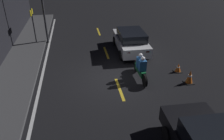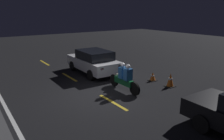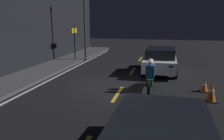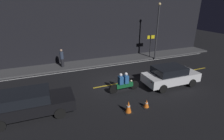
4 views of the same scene
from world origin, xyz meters
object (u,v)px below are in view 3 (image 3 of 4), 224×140
motorcycle (150,76)px  street_lamp (85,18)px  shop_sign (74,37)px  traffic_cone_mid (204,86)px  traffic_cone_near (211,92)px  sedan_white (160,60)px

motorcycle → street_lamp: size_ratio=0.39×
shop_sign → street_lamp: bearing=-81.0°
traffic_cone_mid → shop_sign: size_ratio=0.21×
motorcycle → traffic_cone_near: (-0.83, -2.34, -0.30)m
traffic_cone_near → street_lamp: street_lamp is taller
traffic_cone_near → traffic_cone_mid: (1.22, 0.05, -0.11)m
motorcycle → shop_sign: 8.69m
traffic_cone_near → street_lamp: bearing=47.0°
shop_sign → sedan_white: bearing=-111.2°
shop_sign → traffic_cone_mid: bearing=-124.5°
motorcycle → shop_sign: bearing=44.2°
motorcycle → traffic_cone_near: motorcycle is taller
traffic_cone_near → shop_sign: shop_sign is taller
traffic_cone_near → shop_sign: 11.01m
sedan_white → shop_sign: 6.97m
motorcycle → traffic_cone_mid: (0.38, -2.29, -0.41)m
traffic_cone_mid → street_lamp: bearing=52.2°
sedan_white → street_lamp: (2.63, 5.62, 2.47)m
street_lamp → sedan_white: bearing=-115.1°
motorcycle → traffic_cone_near: 2.50m
traffic_cone_mid → shop_sign: (5.74, 8.36, 1.59)m
motorcycle → shop_sign: shop_sign is taller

